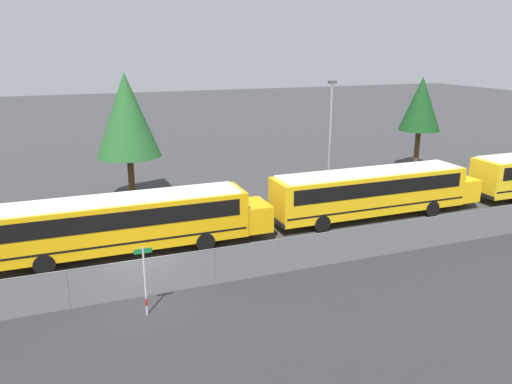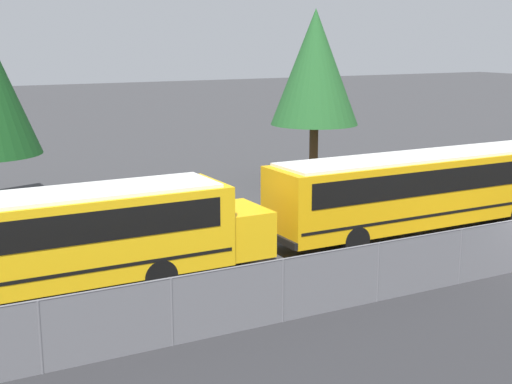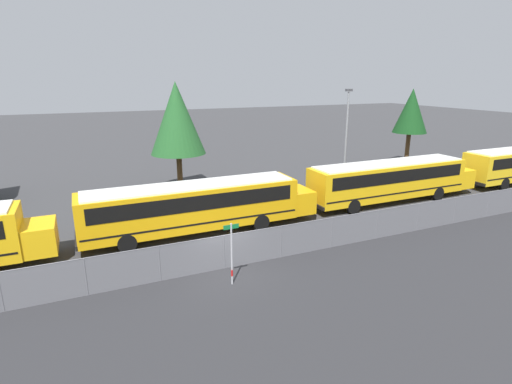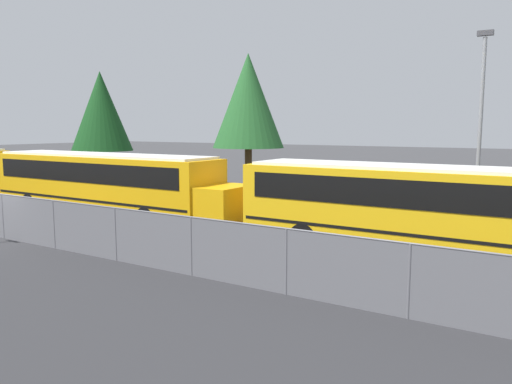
% 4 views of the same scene
% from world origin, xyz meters
% --- Properties ---
extents(school_bus_1, '(14.08, 2.52, 3.00)m').
position_xyz_m(school_bus_1, '(-14.73, 4.66, 1.80)').
color(school_bus_1, yellow).
rests_on(school_bus_1, ground_plane).
extents(school_bus_2, '(14.08, 2.52, 3.00)m').
position_xyz_m(school_bus_2, '(0.13, 4.94, 1.80)').
color(school_bus_2, '#EDA80F').
rests_on(school_bus_2, ground_plane).
extents(tree_0, '(4.35, 4.35, 8.63)m').
position_xyz_m(tree_0, '(1.47, 14.93, 5.78)').
color(tree_0, '#51381E').
rests_on(tree_0, ground_plane).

